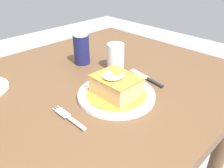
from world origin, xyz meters
TOP-DOWN VIEW (x-y plane):
  - dining_table at (0.00, 0.00)m, footprint 1.21×0.92m
  - main_plate at (0.04, -0.14)m, footprint 0.25×0.25m
  - sandwich_meal at (0.04, -0.14)m, footprint 0.20×0.20m
  - fork at (-0.14, -0.14)m, footprint 0.02×0.14m
  - knife at (0.20, -0.16)m, footprint 0.04×0.17m
  - soda_can at (0.13, 0.15)m, footprint 0.07×0.07m
  - drinking_glass at (0.19, 0.01)m, footprint 0.07×0.07m

SIDE VIEW (x-z plane):
  - dining_table at x=0.00m, z-range 0.26..0.98m
  - knife at x=0.20m, z-range 0.72..0.73m
  - fork at x=-0.14m, z-range 0.72..0.73m
  - main_plate at x=0.04m, z-range 0.72..0.74m
  - sandwich_meal at x=0.04m, z-range 0.72..0.81m
  - drinking_glass at x=0.19m, z-range 0.71..0.82m
  - soda_can at x=0.13m, z-range 0.72..0.85m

